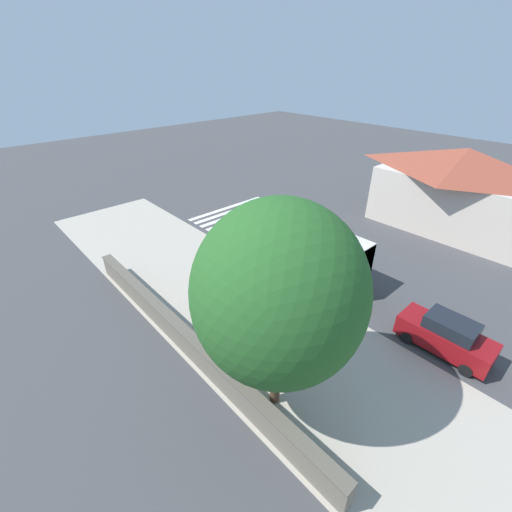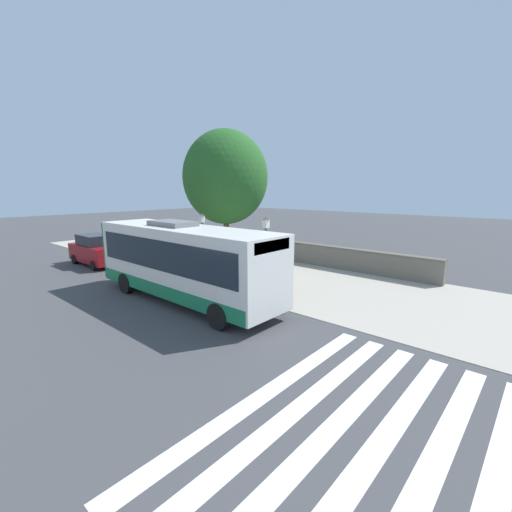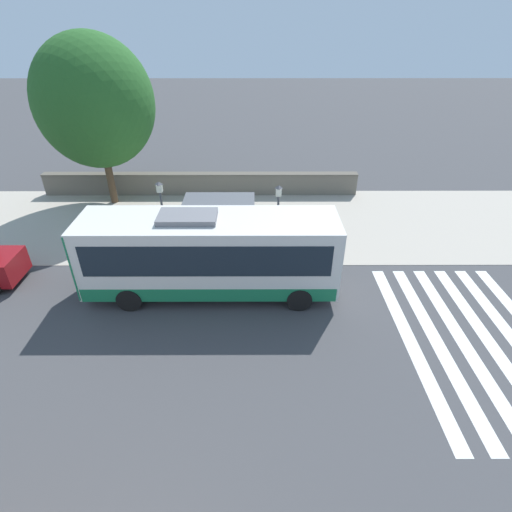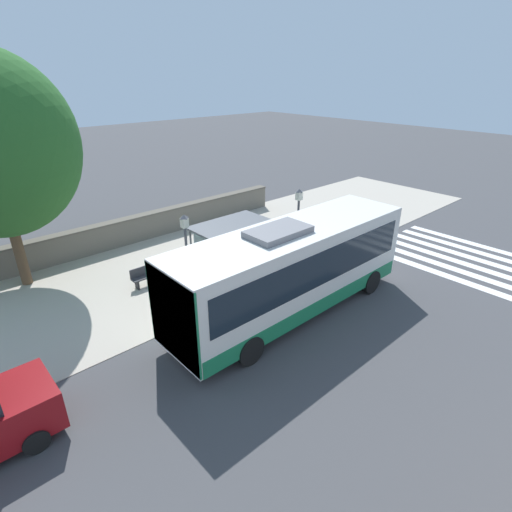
# 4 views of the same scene
# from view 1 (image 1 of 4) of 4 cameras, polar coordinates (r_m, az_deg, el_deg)

# --- Properties ---
(ground_plane) EXTENTS (120.00, 120.00, 0.00)m
(ground_plane) POSITION_cam_1_polar(r_m,az_deg,el_deg) (23.15, 6.65, -4.97)
(ground_plane) COLOR #424244
(ground_plane) RESTS_ON ground
(sidewalk_plaza) EXTENTS (9.00, 44.00, 0.02)m
(sidewalk_plaza) POSITION_cam_1_polar(r_m,az_deg,el_deg) (20.60, -1.85, -9.85)
(sidewalk_plaza) COLOR #ADA393
(sidewalk_plaza) RESTS_ON ground
(crosswalk_stripes) EXTENTS (9.00, 5.25, 0.01)m
(crosswalk_stripes) POSITION_cam_1_polar(r_m,az_deg,el_deg) (33.40, -2.35, 6.86)
(crosswalk_stripes) COLOR silver
(crosswalk_stripes) RESTS_ON ground
(stone_wall) EXTENTS (0.60, 20.00, 1.41)m
(stone_wall) POSITION_cam_1_polar(r_m,az_deg,el_deg) (18.46, -11.73, -13.45)
(stone_wall) COLOR #6B6356
(stone_wall) RESTS_ON ground
(background_building) EXTENTS (6.95, 13.01, 7.03)m
(background_building) POSITION_cam_1_polar(r_m,az_deg,el_deg) (33.83, 30.50, 9.54)
(background_building) COLOR beige
(background_building) RESTS_ON ground
(bus) EXTENTS (2.74, 10.18, 3.63)m
(bus) POSITION_cam_1_polar(r_m,az_deg,el_deg) (24.36, 7.13, 2.12)
(bus) COLOR silver
(bus) RESTS_ON ground
(bus_shelter) EXTENTS (1.88, 3.38, 2.58)m
(bus_shelter) POSITION_cam_1_polar(r_m,az_deg,el_deg) (21.83, 0.18, -0.33)
(bus_shelter) COLOR #515459
(bus_shelter) RESTS_ON ground
(pedestrian) EXTENTS (0.34, 0.23, 1.75)m
(pedestrian) POSITION_cam_1_polar(r_m,az_deg,el_deg) (26.49, -2.42, 2.72)
(pedestrian) COLOR #2D3347
(pedestrian) RESTS_ON ground
(bench) EXTENTS (0.40, 1.84, 0.88)m
(bench) POSITION_cam_1_polar(r_m,az_deg,el_deg) (20.07, 2.22, -9.37)
(bench) COLOR #333338
(bench) RESTS_ON ground
(street_lamp_near) EXTENTS (0.28, 0.28, 3.87)m
(street_lamp_near) POSITION_cam_1_polar(r_m,az_deg,el_deg) (24.46, -1.45, 3.63)
(street_lamp_near) COLOR #4C4C51
(street_lamp_near) RESTS_ON ground
(street_lamp_far) EXTENTS (0.28, 0.28, 3.71)m
(street_lamp_far) POSITION_cam_1_polar(r_m,az_deg,el_deg) (20.72, 6.52, -2.21)
(street_lamp_far) COLOR #4C4C51
(street_lamp_far) RESTS_ON ground
(shade_tree) EXTENTS (6.43, 6.43, 9.45)m
(shade_tree) POSITION_cam_1_polar(r_m,az_deg,el_deg) (12.43, 3.85, -6.25)
(shade_tree) COLOR brown
(shade_tree) RESTS_ON ground
(parked_car_behind_bus) EXTENTS (1.91, 4.54, 2.05)m
(parked_car_behind_bus) POSITION_cam_1_polar(r_m,az_deg,el_deg) (20.36, 29.08, -11.50)
(parked_car_behind_bus) COLOR maroon
(parked_car_behind_bus) RESTS_ON ground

